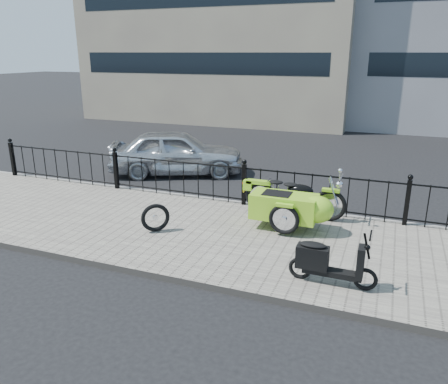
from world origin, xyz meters
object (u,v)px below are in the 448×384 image
at_px(scooter, 326,262).
at_px(sedan_car, 177,152).
at_px(spare_tire, 155,218).
at_px(motorcycle_sidecar, 294,205).

bearing_deg(scooter, sedan_car, 134.97).
xyz_separation_m(scooter, spare_tire, (-3.45, 0.84, -0.06)).
bearing_deg(sedan_car, scooter, -158.60).
bearing_deg(scooter, spare_tire, 166.29).
relative_size(motorcycle_sidecar, scooter, 1.70).
xyz_separation_m(motorcycle_sidecar, scooter, (0.96, -2.05, -0.12)).
distance_m(spare_tire, sedan_car, 4.74).
xyz_separation_m(motorcycle_sidecar, spare_tire, (-2.50, -1.21, -0.19)).
relative_size(motorcycle_sidecar, spare_tire, 3.96).
height_order(scooter, spare_tire, scooter).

